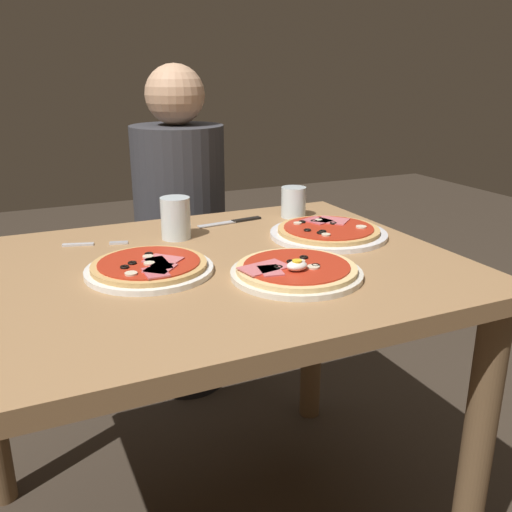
{
  "coord_description": "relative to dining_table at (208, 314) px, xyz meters",
  "views": [
    {
      "loc": [
        -0.39,
        -1.12,
        1.16
      ],
      "look_at": [
        0.09,
        -0.08,
        0.78
      ],
      "focal_mm": 39.45,
      "sensor_mm": 36.0,
      "label": 1
    }
  ],
  "objects": [
    {
      "name": "pizza_across_left",
      "position": [
        0.36,
        0.07,
        0.13
      ],
      "size": [
        0.3,
        0.3,
        0.03
      ],
      "color": "white",
      "rests_on": "dining_table"
    },
    {
      "name": "knife",
      "position": [
        0.19,
        0.3,
        0.12
      ],
      "size": [
        0.2,
        0.04,
        0.01
      ],
      "color": "silver",
      "rests_on": "dining_table"
    },
    {
      "name": "water_glass_far",
      "position": [
        0.37,
        0.29,
        0.16
      ],
      "size": [
        0.07,
        0.07,
        0.09
      ],
      "color": "silver",
      "rests_on": "dining_table"
    },
    {
      "name": "water_glass_near",
      "position": [
        0.0,
        0.22,
        0.17
      ],
      "size": [
        0.08,
        0.08,
        0.11
      ],
      "color": "silver",
      "rests_on": "dining_table"
    },
    {
      "name": "fork",
      "position": [
        -0.21,
        0.25,
        0.12
      ],
      "size": [
        0.16,
        0.06,
        0.0
      ],
      "color": "silver",
      "rests_on": "dining_table"
    },
    {
      "name": "pizza_across_right",
      "position": [
        -0.13,
        -0.0,
        0.13
      ],
      "size": [
        0.27,
        0.27,
        0.03
      ],
      "color": "white",
      "rests_on": "dining_table"
    },
    {
      "name": "diner_person",
      "position": [
        0.17,
        0.76,
        -0.07
      ],
      "size": [
        0.32,
        0.32,
        1.18
      ],
      "rotation": [
        0.0,
        0.0,
        3.14
      ],
      "color": "black",
      "rests_on": "ground"
    },
    {
      "name": "dining_table",
      "position": [
        0.0,
        0.0,
        0.0
      ],
      "size": [
        1.12,
        0.85,
        0.75
      ],
      "color": "#9E754C",
      "rests_on": "ground"
    },
    {
      "name": "pizza_foreground",
      "position": [
        0.14,
        -0.15,
        0.13
      ],
      "size": [
        0.28,
        0.28,
        0.05
      ],
      "color": "silver",
      "rests_on": "dining_table"
    }
  ]
}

